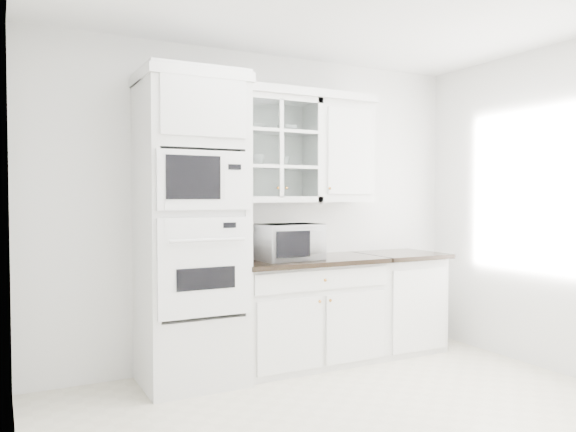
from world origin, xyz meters
TOP-DOWN VIEW (x-y plane):
  - ground at (0.00, 0.00)m, footprint 4.00×3.50m
  - room_shell at (0.00, 0.43)m, footprint 4.00×3.50m
  - oven_column at (-0.75, 1.42)m, footprint 0.76×0.68m
  - base_cabinet_run at (0.28, 1.45)m, footprint 1.32×0.67m
  - extra_base_cabinet at (1.28, 1.45)m, footprint 0.72×0.67m
  - upper_cabinet_glass at (0.03, 1.58)m, footprint 0.80×0.33m
  - upper_cabinet_solid at (0.71, 1.58)m, footprint 0.55×0.33m
  - crown_molding at (-0.07, 1.56)m, footprint 2.14×0.38m
  - countertop_microwave at (0.08, 1.40)m, footprint 0.54×0.45m
  - bowl_a at (-0.15, 1.57)m, footprint 0.22×0.22m
  - bowl_b at (0.16, 1.57)m, footprint 0.20×0.20m
  - cup_a at (-0.12, 1.58)m, footprint 0.15×0.15m
  - cup_b at (0.13, 1.57)m, footprint 0.11×0.11m

SIDE VIEW (x-z plane):
  - ground at x=0.00m, z-range 0.00..0.01m
  - base_cabinet_run at x=0.28m, z-range 0.00..0.92m
  - extra_base_cabinet at x=1.28m, z-range 0.00..0.92m
  - countertop_microwave at x=0.08m, z-range 0.92..1.22m
  - oven_column at x=-0.75m, z-range 0.00..2.40m
  - cup_b at x=0.13m, z-range 1.71..1.80m
  - cup_a at x=-0.12m, z-range 1.71..1.80m
  - room_shell at x=0.00m, z-range 0.43..3.13m
  - upper_cabinet_glass at x=0.03m, z-range 1.40..2.30m
  - upper_cabinet_solid at x=0.71m, z-range 1.40..2.30m
  - bowl_a at x=-0.15m, z-range 2.01..2.06m
  - bowl_b at x=0.16m, z-range 2.01..2.06m
  - crown_molding at x=-0.07m, z-range 2.30..2.37m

